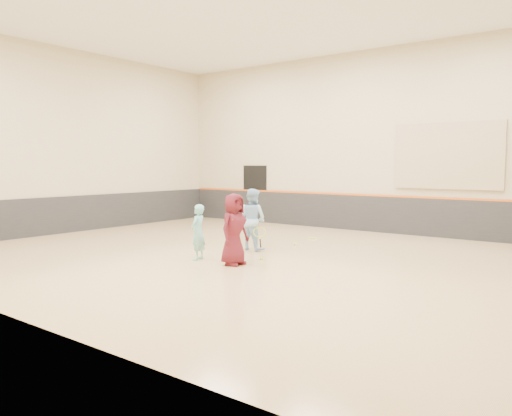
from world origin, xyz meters
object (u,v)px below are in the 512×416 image
Objects in this scene: girl at (198,232)px; instructor at (252,219)px; young_man at (234,229)px; spare_racket at (313,237)px.

girl is 0.81× the size of instructor.
young_man is at bearing 76.92° from girl.
spare_racket is at bearing -94.62° from instructor.
young_man is 4.40m from spare_racket.
instructor reaches higher than spare_racket.
instructor is 2.62× the size of spare_racket.
instructor is at bearing -98.30° from spare_racket.
instructor is 2.62m from spare_racket.
instructor reaches higher than young_man.
girl is 4.44m from spare_racket.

